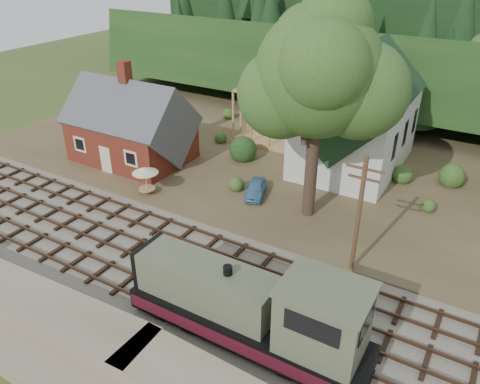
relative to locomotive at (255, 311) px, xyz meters
The scene contains 16 objects.
ground 5.94m from the locomotive, 146.98° to the left, with size 140.00×140.00×0.00m, color #384C1E.
embankment 7.51m from the locomotive, 130.03° to the right, with size 64.00×5.00×1.60m, color #7F7259.
railroad_bed 5.91m from the locomotive, 146.98° to the left, with size 64.00×11.00×0.16m, color #726B5B.
village_flat 21.60m from the locomotive, 102.40° to the left, with size 64.00×26.00×0.30m, color brown.
hillside 45.29m from the locomotive, 95.86° to the left, with size 70.00×28.00×8.00m, color #1E3F19.
ridge 61.22m from the locomotive, 94.33° to the left, with size 80.00×20.00×12.00m, color black.
depot 24.94m from the locomotive, 145.82° to the left, with size 10.80×7.41×9.00m.
church 23.02m from the locomotive, 96.59° to the left, with size 8.40×15.17×13.00m.
timber_frame 27.18m from the locomotive, 113.01° to the left, with size 8.20×6.20×6.99m.
lattice_tower 33.69m from the locomotive, 108.91° to the left, with size 3.20×3.20×12.12m.
big_tree 15.53m from the locomotive, 100.61° to the left, with size 10.90×8.40×14.70m.
telegraph_pole_near 8.78m from the locomotive, 73.81° to the left, with size 2.20×0.28×8.00m.
locomotive is the anchor object (origin of this frame).
car_blue 15.37m from the locomotive, 118.60° to the left, with size 1.41×3.51×1.20m, color #5892BC.
car_green 25.65m from the locomotive, 145.64° to the left, with size 1.12×3.22×1.06m, color #7EAF79.
patio_set 17.67m from the locomotive, 148.30° to the left, with size 2.08×2.08×2.32m.
Camera 1 is at (12.91, -18.45, 18.47)m, focal length 35.00 mm.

